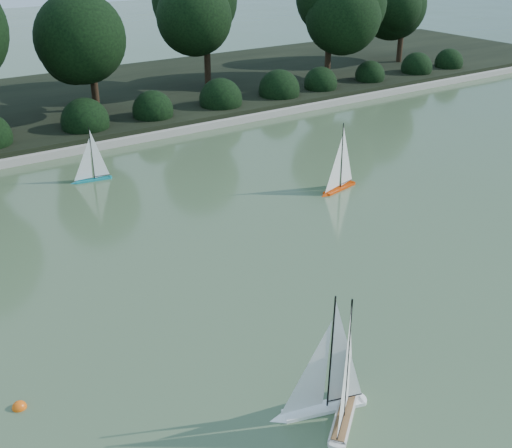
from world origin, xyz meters
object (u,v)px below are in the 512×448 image
object	(u,v)px
sailboat_white_b	(347,393)
sailboat_orange	(337,180)
sailboat_white_a	(317,393)
race_buoy	(19,408)
sailboat_teal	(89,172)

from	to	relation	value
sailboat_white_b	sailboat_orange	size ratio (longest dim) A/B	1.11
sailboat_white_a	sailboat_white_b	xyz separation A→B (m)	(0.28, -0.19, 0.00)
sailboat_white_b	race_buoy	distance (m)	3.72
race_buoy	sailboat_teal	bearing A→B (deg)	62.78
sailboat_white_a	sailboat_teal	bearing A→B (deg)	86.43
sailboat_white_a	race_buoy	distance (m)	3.38
sailboat_white_a	sailboat_orange	size ratio (longest dim) A/B	1.08
sailboat_orange	race_buoy	bearing A→B (deg)	-157.74
sailboat_white_a	sailboat_white_b	bearing A→B (deg)	-33.75
sailboat_white_a	sailboat_white_b	distance (m)	0.34
sailboat_teal	race_buoy	distance (m)	7.17
sailboat_white_b	sailboat_orange	bearing A→B (deg)	50.18
sailboat_teal	race_buoy	size ratio (longest dim) A/B	7.48
sailboat_orange	sailboat_white_b	bearing A→B (deg)	-129.82
sailboat_orange	race_buoy	distance (m)	7.91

